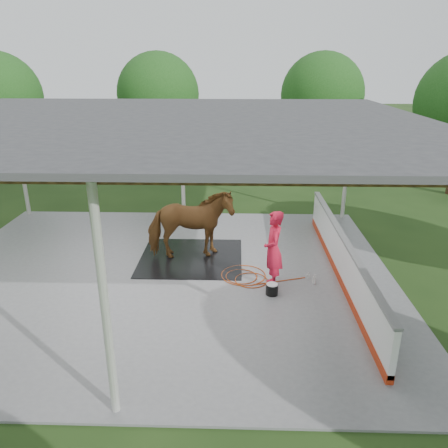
{
  "coord_description": "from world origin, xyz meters",
  "views": [
    {
      "loc": [
        1.91,
        -10.19,
        5.33
      ],
      "look_at": [
        1.58,
        0.47,
        1.33
      ],
      "focal_mm": 35.0,
      "sensor_mm": 36.0,
      "label": 1
    }
  ],
  "objects_px": {
    "wash_bucket": "(272,289)",
    "dasher_board": "(342,259)",
    "horse": "(190,225)",
    "handler": "(273,250)"
  },
  "relations": [
    {
      "from": "dasher_board",
      "to": "handler",
      "type": "height_order",
      "value": "handler"
    },
    {
      "from": "dasher_board",
      "to": "horse",
      "type": "height_order",
      "value": "horse"
    },
    {
      "from": "horse",
      "to": "handler",
      "type": "xyz_separation_m",
      "value": [
        2.19,
        -1.56,
        -0.04
      ]
    },
    {
      "from": "dasher_board",
      "to": "horse",
      "type": "relative_size",
      "value": 3.4
    },
    {
      "from": "handler",
      "to": "dasher_board",
      "type": "bearing_deg",
      "value": 102.54
    },
    {
      "from": "wash_bucket",
      "to": "dasher_board",
      "type": "bearing_deg",
      "value": 26.43
    },
    {
      "from": "dasher_board",
      "to": "handler",
      "type": "xyz_separation_m",
      "value": [
        -1.79,
        -0.46,
        0.44
      ]
    },
    {
      "from": "dasher_board",
      "to": "horse",
      "type": "bearing_deg",
      "value": 164.52
    },
    {
      "from": "horse",
      "to": "wash_bucket",
      "type": "bearing_deg",
      "value": -143.26
    },
    {
      "from": "horse",
      "to": "handler",
      "type": "relative_size",
      "value": 1.2
    }
  ]
}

